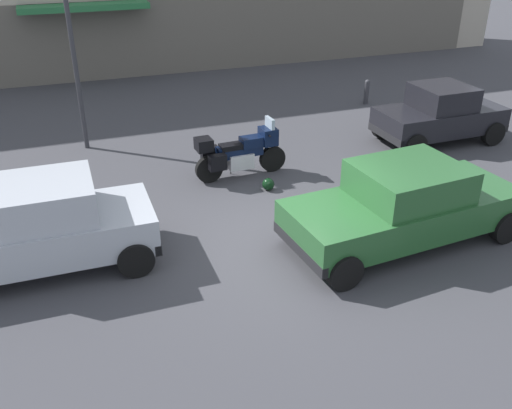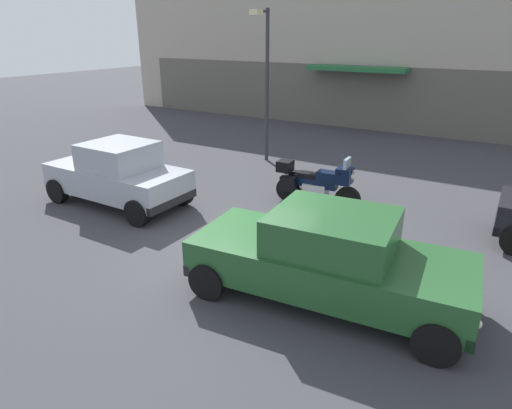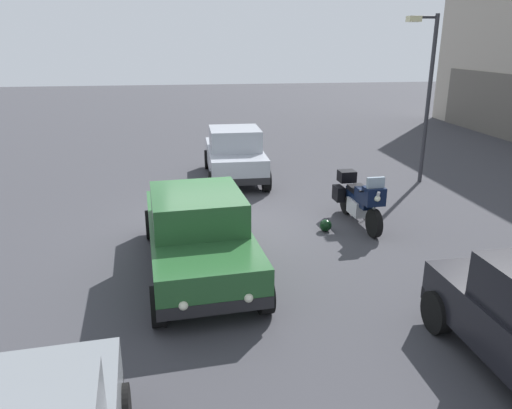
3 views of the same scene
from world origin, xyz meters
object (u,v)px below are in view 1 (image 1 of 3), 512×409
car_sedan_far (404,205)px  helmet (268,184)px  bollard_curbside (367,91)px  streetlamp_curbside (71,35)px  car_hatchback_near (43,227)px  car_compact_side (440,115)px  motorcycle (239,152)px

car_sedan_far → helmet: bearing=113.1°
helmet → bollard_curbside: bearing=42.8°
car_sedan_far → streetlamp_curbside: 8.92m
car_hatchback_near → bollard_curbside: 12.07m
car_compact_side → streetlamp_curbside: bearing=162.6°
motorcycle → car_sedan_far: (1.95, -3.88, 0.16)m
car_compact_side → motorcycle: bearing=-177.5°
car_compact_side → bollard_curbside: (-0.09, 3.69, -0.34)m
helmet → car_compact_side: car_compact_side is taller
motorcycle → bollard_curbside: bearing=32.0°
streetlamp_curbside → motorcycle: bearing=-42.9°
car_sedan_far → car_compact_side: 5.73m
motorcycle → helmet: size_ratio=8.09×
car_hatchback_near → car_compact_side: size_ratio=1.11×
helmet → car_sedan_far: car_sedan_far is taller
motorcycle → car_sedan_far: bearing=-66.5°
car_hatchback_near → car_compact_side: (10.22, 2.85, -0.04)m
motorcycle → helmet: 1.10m
helmet → car_hatchback_near: (-4.77, -1.59, 0.67)m
bollard_curbside → car_hatchback_near: bearing=-147.1°
car_hatchback_near → car_sedan_far: 6.49m
motorcycle → helmet: bearing=-70.9°
car_hatchback_near → car_sedan_far: car_hatchback_near is taller
streetlamp_curbside → helmet: bearing=-47.3°
motorcycle → car_hatchback_near: car_hatchback_near is taller
car_compact_side → streetlamp_curbside: size_ratio=0.71×
streetlamp_curbside → car_hatchback_near: bearing=-101.6°
streetlamp_curbside → bollard_curbside: bearing=6.4°
car_hatchback_near → streetlamp_curbside: bearing=-101.1°
car_hatchback_near → streetlamp_curbside: size_ratio=0.79×
car_sedan_far → streetlamp_curbside: streetlamp_curbside is taller
car_sedan_far → bollard_curbside: 8.78m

